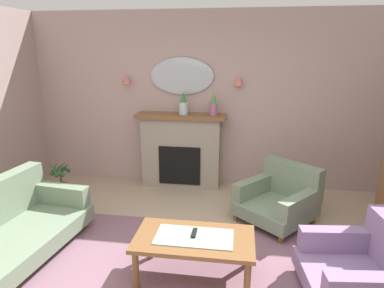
{
  "coord_description": "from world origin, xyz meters",
  "views": [
    {
      "loc": [
        0.33,
        -2.38,
        2.1
      ],
      "look_at": [
        -0.24,
        1.51,
        0.99
      ],
      "focal_mm": 31.45,
      "sensor_mm": 36.0,
      "label": 1
    }
  ],
  "objects_px": {
    "mantel_vase_left": "(214,105)",
    "floral_couch": "(3,231)",
    "mantel_vase_centre": "(183,104)",
    "coffee_table": "(194,242)",
    "wall_sconce_right": "(239,81)",
    "armchair_in_corner": "(280,197)",
    "wall_sconce_left": "(127,79)",
    "tv_remote": "(194,233)",
    "armchair_beside_couch": "(364,268)",
    "potted_plant_small_fern": "(61,177)",
    "wall_mirror": "(182,76)",
    "fireplace": "(181,151)"
  },
  "relations": [
    {
      "from": "mantel_vase_left",
      "to": "floral_couch",
      "type": "xyz_separation_m",
      "value": [
        -1.96,
        -2.15,
        -1.0
      ]
    },
    {
      "from": "mantel_vase_centre",
      "to": "coffee_table",
      "type": "distance_m",
      "value": 2.42
    },
    {
      "from": "wall_sconce_right",
      "to": "armchair_in_corner",
      "type": "distance_m",
      "value": 1.79
    },
    {
      "from": "mantel_vase_centre",
      "to": "mantel_vase_left",
      "type": "bearing_deg",
      "value": 0.0
    },
    {
      "from": "armchair_in_corner",
      "to": "mantel_vase_left",
      "type": "bearing_deg",
      "value": 136.26
    },
    {
      "from": "wall_sconce_right",
      "to": "mantel_vase_left",
      "type": "bearing_deg",
      "value": -161.08
    },
    {
      "from": "coffee_table",
      "to": "mantel_vase_left",
      "type": "bearing_deg",
      "value": 90.52
    },
    {
      "from": "mantel_vase_centre",
      "to": "wall_sconce_left",
      "type": "distance_m",
      "value": 0.97
    },
    {
      "from": "tv_remote",
      "to": "armchair_beside_couch",
      "type": "bearing_deg",
      "value": -4.09
    },
    {
      "from": "floral_couch",
      "to": "potted_plant_small_fern",
      "type": "distance_m",
      "value": 1.68
    },
    {
      "from": "wall_mirror",
      "to": "floral_couch",
      "type": "distance_m",
      "value": 3.07
    },
    {
      "from": "wall_sconce_right",
      "to": "tv_remote",
      "type": "bearing_deg",
      "value": -98.48
    },
    {
      "from": "tv_remote",
      "to": "armchair_in_corner",
      "type": "distance_m",
      "value": 1.55
    },
    {
      "from": "wall_sconce_left",
      "to": "coffee_table",
      "type": "distance_m",
      "value": 2.97
    },
    {
      "from": "wall_mirror",
      "to": "armchair_in_corner",
      "type": "relative_size",
      "value": 0.84
    },
    {
      "from": "mantel_vase_left",
      "to": "armchair_beside_couch",
      "type": "xyz_separation_m",
      "value": [
        1.49,
        -2.24,
        -1.01
      ]
    },
    {
      "from": "fireplace",
      "to": "potted_plant_small_fern",
      "type": "distance_m",
      "value": 1.85
    },
    {
      "from": "tv_remote",
      "to": "fireplace",
      "type": "bearing_deg",
      "value": 103.37
    },
    {
      "from": "floral_couch",
      "to": "coffee_table",
      "type": "bearing_deg",
      "value": -0.8
    },
    {
      "from": "mantel_vase_left",
      "to": "fireplace",
      "type": "bearing_deg",
      "value": 176.76
    },
    {
      "from": "fireplace",
      "to": "wall_mirror",
      "type": "relative_size",
      "value": 1.42
    },
    {
      "from": "wall_sconce_right",
      "to": "armchair_beside_couch",
      "type": "height_order",
      "value": "wall_sconce_right"
    },
    {
      "from": "wall_mirror",
      "to": "fireplace",
      "type": "bearing_deg",
      "value": -90.0
    },
    {
      "from": "fireplace",
      "to": "tv_remote",
      "type": "distance_m",
      "value": 2.23
    },
    {
      "from": "coffee_table",
      "to": "fireplace",
      "type": "bearing_deg",
      "value": 103.23
    },
    {
      "from": "wall_sconce_left",
      "to": "wall_sconce_right",
      "type": "distance_m",
      "value": 1.7
    },
    {
      "from": "armchair_in_corner",
      "to": "armchair_beside_couch",
      "type": "distance_m",
      "value": 1.46
    },
    {
      "from": "fireplace",
      "to": "coffee_table",
      "type": "xyz_separation_m",
      "value": [
        0.52,
        -2.21,
        -0.19
      ]
    },
    {
      "from": "mantel_vase_centre",
      "to": "potted_plant_small_fern",
      "type": "xyz_separation_m",
      "value": [
        -1.8,
        -0.5,
        -1.06
      ]
    },
    {
      "from": "mantel_vase_centre",
      "to": "potted_plant_small_fern",
      "type": "relative_size",
      "value": 0.7
    },
    {
      "from": "mantel_vase_centre",
      "to": "wall_sconce_right",
      "type": "xyz_separation_m",
      "value": [
        0.8,
        0.12,
        0.35
      ]
    },
    {
      "from": "fireplace",
      "to": "wall_sconce_right",
      "type": "bearing_deg",
      "value": 6.16
    },
    {
      "from": "floral_couch",
      "to": "mantel_vase_centre",
      "type": "bearing_deg",
      "value": 55.03
    },
    {
      "from": "armchair_beside_couch",
      "to": "wall_mirror",
      "type": "bearing_deg",
      "value": 129.5
    },
    {
      "from": "wall_sconce_left",
      "to": "potted_plant_small_fern",
      "type": "xyz_separation_m",
      "value": [
        -0.9,
        -0.62,
        -1.41
      ]
    },
    {
      "from": "potted_plant_small_fern",
      "to": "floral_couch",
      "type": "bearing_deg",
      "value": -80.04
    },
    {
      "from": "wall_mirror",
      "to": "wall_sconce_right",
      "type": "distance_m",
      "value": 0.85
    },
    {
      "from": "mantel_vase_left",
      "to": "potted_plant_small_fern",
      "type": "height_order",
      "value": "mantel_vase_left"
    },
    {
      "from": "wall_sconce_left",
      "to": "potted_plant_small_fern",
      "type": "relative_size",
      "value": 0.29
    },
    {
      "from": "tv_remote",
      "to": "coffee_table",
      "type": "bearing_deg",
      "value": -83.23
    },
    {
      "from": "fireplace",
      "to": "mantel_vase_centre",
      "type": "xyz_separation_m",
      "value": [
        0.05,
        -0.03,
        0.74
      ]
    },
    {
      "from": "armchair_beside_couch",
      "to": "mantel_vase_centre",
      "type": "bearing_deg",
      "value": 130.85
    },
    {
      "from": "wall_sconce_left",
      "to": "armchair_beside_couch",
      "type": "relative_size",
      "value": 0.15
    },
    {
      "from": "mantel_vase_centre",
      "to": "tv_remote",
      "type": "distance_m",
      "value": 2.35
    },
    {
      "from": "fireplace",
      "to": "mantel_vase_left",
      "type": "bearing_deg",
      "value": -3.24
    },
    {
      "from": "mantel_vase_left",
      "to": "wall_sconce_right",
      "type": "distance_m",
      "value": 0.5
    },
    {
      "from": "wall_sconce_left",
      "to": "wall_sconce_right",
      "type": "relative_size",
      "value": 1.0
    },
    {
      "from": "wall_sconce_right",
      "to": "tv_remote",
      "type": "height_order",
      "value": "wall_sconce_right"
    },
    {
      "from": "tv_remote",
      "to": "potted_plant_small_fern",
      "type": "distance_m",
      "value": 2.8
    },
    {
      "from": "wall_sconce_right",
      "to": "tv_remote",
      "type": "distance_m",
      "value": 2.58
    }
  ]
}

